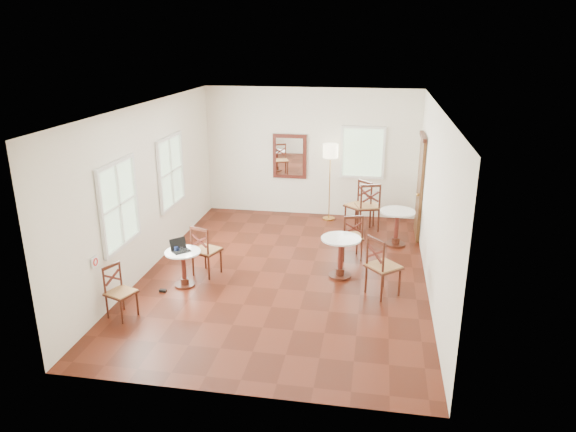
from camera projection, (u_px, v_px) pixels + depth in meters
The scene contains 17 objects.
ground at pixel (285, 273), 9.65m from camera, with size 7.00×7.00×0.00m, color #4E1A0D.
room_shell at pixel (284, 168), 9.31m from camera, with size 5.02×7.02×3.01m.
cafe_table_near at pixel (184, 265), 9.04m from camera, with size 0.61×0.61×0.64m.
cafe_table_mid at pixel (341, 253), 9.37m from camera, with size 0.70×0.70×0.74m.
cafe_table_back at pixel (397, 224), 10.81m from camera, with size 0.71×0.71×0.75m.
chair_near_a at pixel (205, 250), 9.45m from camera, with size 0.56×0.56×0.95m.
chair_near_b at pixel (120, 292), 8.04m from camera, with size 0.50×0.50×0.83m.
chair_mid_a at pixel (351, 236), 10.15m from camera, with size 0.53×0.53×0.92m.
chair_mid_b at pixel (382, 266), 8.69m from camera, with size 0.67×0.67×1.03m.
chair_back_a at pixel (368, 206), 11.66m from camera, with size 0.62×0.62×1.09m.
chair_back_b at pixel (359, 205), 11.83m from camera, with size 0.68×0.68×1.04m.
floor_lamp at pixel (330, 156), 12.02m from camera, with size 0.35×0.35×1.79m.
laptop at pixel (180, 248), 8.97m from camera, with size 0.37×0.37×0.21m.
mouse at pixel (188, 250), 8.97m from camera, with size 0.09×0.05×0.03m, color black.
navy_mug at pixel (176, 249), 8.94m from camera, with size 0.11×0.07×0.08m.
water_glass at pixel (182, 250), 8.88m from camera, with size 0.06×0.06×0.10m, color white.
power_adapter at pixel (163, 291), 8.93m from camera, with size 0.11×0.07×0.04m, color black.
Camera 1 is at (1.53, -8.67, 4.09)m, focal length 33.10 mm.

